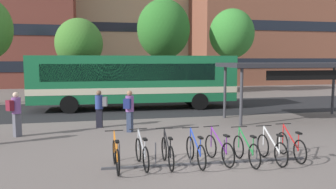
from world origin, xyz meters
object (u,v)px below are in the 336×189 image
object	(u,v)px
street_tree_3	(164,29)
parked_bicycle_green_5	(246,150)
parked_bicycle_white_6	(272,149)
commuter_navy_pack_0	(129,108)
parked_bicycle_silver_1	(142,153)
city_bus	(136,79)
commuter_maroon_pack_3	(16,111)
street_tree_1	(79,44)
commuter_grey_pack_2	(100,106)
transit_shelter	(293,67)
parked_bicycle_blue_3	(196,151)
parked_bicycle_black_2	(167,152)
parked_bicycle_purple_4	(219,149)
street_tree_0	(232,34)
parked_bicycle_red_7	(291,146)
parked_bicycle_orange_0	(116,156)

from	to	relation	value
street_tree_3	parked_bicycle_green_5	bearing A→B (deg)	-94.56
parked_bicycle_white_6	parked_bicycle_green_5	bearing A→B (deg)	88.83
parked_bicycle_white_6	commuter_navy_pack_0	distance (m)	6.17
parked_bicycle_silver_1	city_bus	bearing A→B (deg)	-10.33
commuter_maroon_pack_3	street_tree_1	size ratio (longest dim) A/B	0.30
commuter_grey_pack_2	street_tree_3	xyz separation A→B (m)	(5.57, 13.20, 4.55)
commuter_navy_pack_0	street_tree_1	distance (m)	10.86
parked_bicycle_silver_1	transit_shelter	size ratio (longest dim) A/B	0.24
transit_shelter	commuter_navy_pack_0	xyz separation A→B (m)	(-8.19, -1.17, -1.65)
parked_bicycle_green_5	transit_shelter	distance (m)	8.41
parked_bicycle_white_6	parked_bicycle_silver_1	bearing A→B (deg)	84.17
parked_bicycle_green_5	parked_bicycle_blue_3	bearing A→B (deg)	81.03
street_tree_3	parked_bicycle_black_2	bearing A→B (deg)	-101.31
parked_bicycle_purple_4	street_tree_1	bearing A→B (deg)	8.51
street_tree_0	street_tree_3	distance (m)	6.16
street_tree_0	street_tree_1	world-z (taller)	street_tree_0
parked_bicycle_white_6	commuter_maroon_pack_3	world-z (taller)	commuter_maroon_pack_3
commuter_maroon_pack_3	commuter_navy_pack_0	bearing A→B (deg)	-44.45
parked_bicycle_red_7	parked_bicycle_black_2	bearing A→B (deg)	90.80
parked_bicycle_silver_1	commuter_grey_pack_2	size ratio (longest dim) A/B	1.05
commuter_grey_pack_2	street_tree_3	distance (m)	15.03
parked_bicycle_orange_0	parked_bicycle_red_7	bearing A→B (deg)	-92.94
parked_bicycle_red_7	parked_bicycle_silver_1	bearing A→B (deg)	90.43
street_tree_3	parked_bicycle_white_6	bearing A→B (deg)	-92.19
commuter_maroon_pack_3	parked_bicycle_red_7	bearing A→B (deg)	-72.38
commuter_navy_pack_0	street_tree_0	xyz separation A→B (m)	(10.55, 14.42, 4.22)
parked_bicycle_orange_0	parked_bicycle_white_6	bearing A→B (deg)	-95.02
commuter_grey_pack_2	parked_bicycle_purple_4	bearing A→B (deg)	131.28
parked_bicycle_green_5	transit_shelter	world-z (taller)	transit_shelter
transit_shelter	street_tree_1	distance (m)	13.92
parked_bicycle_orange_0	parked_bicycle_purple_4	world-z (taller)	same
commuter_navy_pack_0	commuter_maroon_pack_3	size ratio (longest dim) A/B	0.99
city_bus	street_tree_0	size ratio (longest dim) A/B	1.64
city_bus	parked_bicycle_black_2	size ratio (longest dim) A/B	7.03
parked_bicycle_white_6	street_tree_3	world-z (taller)	street_tree_3
parked_bicycle_silver_1	parked_bicycle_red_7	distance (m)	4.51
commuter_grey_pack_2	street_tree_3	bearing A→B (deg)	-100.98
parked_bicycle_red_7	street_tree_3	size ratio (longest dim) A/B	0.22
parked_bicycle_purple_4	parked_bicycle_red_7	distance (m)	2.25
parked_bicycle_blue_3	parked_bicycle_red_7	bearing A→B (deg)	-92.79
parked_bicycle_orange_0	street_tree_3	bearing A→B (deg)	-17.10
parked_bicycle_silver_1	parked_bicycle_red_7	xyz separation A→B (m)	(4.50, -0.21, 0.00)
parked_bicycle_purple_4	street_tree_3	distance (m)	19.85
parked_bicycle_silver_1	parked_bicycle_blue_3	bearing A→B (deg)	-99.50
parked_bicycle_blue_3	street_tree_3	xyz separation A→B (m)	(3.00, 19.11, 5.11)
parked_bicycle_orange_0	parked_bicycle_black_2	xyz separation A→B (m)	(1.44, 0.04, 0.00)
parked_bicycle_green_5	street_tree_3	bearing A→B (deg)	-5.52
commuter_navy_pack_0	transit_shelter	bearing A→B (deg)	-53.59
parked_bicycle_orange_0	street_tree_3	world-z (taller)	street_tree_3
parked_bicycle_orange_0	parked_bicycle_silver_1	world-z (taller)	same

